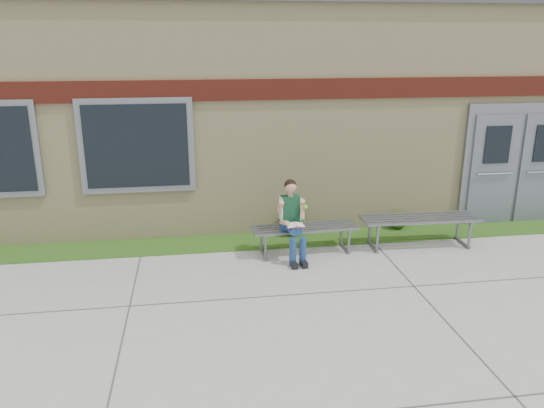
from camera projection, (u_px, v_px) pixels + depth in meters
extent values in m
plane|color=#9E9E99|center=(358.00, 308.00, 7.03)|extent=(80.00, 80.00, 0.00)
cube|color=#1A4512|center=(314.00, 238.00, 9.48)|extent=(16.00, 0.80, 0.02)
cube|color=beige|center=(283.00, 104.00, 12.10)|extent=(16.00, 6.00, 4.00)
cube|color=#3F3F42|center=(283.00, 6.00, 11.48)|extent=(16.20, 6.20, 0.20)
cube|color=maroon|center=(313.00, 89.00, 9.06)|extent=(16.00, 0.06, 0.35)
cube|color=slate|center=(137.00, 146.00, 8.89)|extent=(1.90, 0.08, 1.60)
cube|color=black|center=(137.00, 146.00, 8.85)|extent=(1.70, 0.04, 1.40)
cube|color=slate|center=(517.00, 164.00, 10.05)|extent=(2.20, 0.08, 2.30)
cube|color=slate|center=(493.00, 171.00, 9.96)|extent=(0.92, 0.06, 2.10)
cube|color=slate|center=(542.00, 169.00, 10.10)|extent=(0.92, 0.06, 2.10)
cube|color=slate|center=(305.00, 228.00, 8.74)|extent=(1.78, 0.57, 0.03)
cube|color=slate|center=(263.00, 243.00, 8.71)|extent=(0.07, 0.49, 0.40)
cube|color=slate|center=(346.00, 239.00, 8.91)|extent=(0.07, 0.49, 0.40)
cube|color=slate|center=(420.00, 218.00, 9.01)|extent=(2.03, 0.63, 0.04)
cube|color=slate|center=(374.00, 236.00, 8.98)|extent=(0.07, 0.56, 0.46)
cube|color=slate|center=(463.00, 231.00, 9.20)|extent=(0.07, 0.56, 0.46)
cube|color=navy|center=(290.00, 224.00, 8.63)|extent=(0.32, 0.24, 0.14)
cube|color=#0E3522|center=(290.00, 208.00, 8.53)|extent=(0.30, 0.20, 0.41)
sphere|color=tan|center=(291.00, 187.00, 8.42)|extent=(0.20, 0.20, 0.19)
sphere|color=black|center=(290.00, 185.00, 8.43)|extent=(0.21, 0.21, 0.20)
cylinder|color=navy|center=(288.00, 228.00, 8.39)|extent=(0.16, 0.39, 0.14)
cylinder|color=navy|center=(298.00, 228.00, 8.43)|extent=(0.16, 0.39, 0.14)
cylinder|color=navy|center=(293.00, 252.00, 8.29)|extent=(0.11, 0.11, 0.45)
cylinder|color=navy|center=(303.00, 251.00, 8.32)|extent=(0.11, 0.11, 0.45)
cube|color=black|center=(294.00, 264.00, 8.28)|extent=(0.11, 0.24, 0.09)
cube|color=black|center=(304.00, 263.00, 8.32)|extent=(0.11, 0.24, 0.09)
cylinder|color=tan|center=(281.00, 207.00, 8.43)|extent=(0.09, 0.21, 0.24)
cylinder|color=tan|center=(301.00, 205.00, 8.50)|extent=(0.09, 0.21, 0.24)
cube|color=white|center=(295.00, 225.00, 8.28)|extent=(0.29, 0.22, 0.01)
cube|color=#B54454|center=(295.00, 225.00, 8.28)|extent=(0.29, 0.23, 0.01)
sphere|color=#6CBB31|center=(305.00, 207.00, 8.39)|extent=(0.08, 0.08, 0.08)
sphere|color=#1A4512|center=(292.00, 221.00, 9.59)|extent=(0.48, 0.48, 0.48)
sphere|color=#1A4512|center=(398.00, 220.00, 9.90)|extent=(0.33, 0.33, 0.33)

